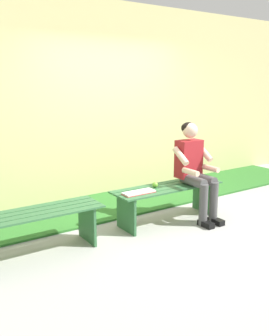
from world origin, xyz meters
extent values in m
cube|color=#9E9E99|center=(0.89, 1.00, -0.02)|extent=(10.00, 7.00, 0.04)
cube|color=#2D6B28|center=(0.89, -1.14, 0.01)|extent=(9.00, 1.52, 0.03)
cube|color=#D1C684|center=(0.50, -1.65, 1.50)|extent=(9.50, 0.24, 3.00)
cube|color=#2D6038|center=(0.00, -0.17, 0.46)|extent=(1.53, 0.11, 0.02)
cube|color=#2D6038|center=(0.00, -0.06, 0.46)|extent=(1.53, 0.11, 0.02)
cube|color=#2D6038|center=(0.00, 0.06, 0.46)|extent=(1.53, 0.11, 0.02)
cube|color=#2D6038|center=(0.00, 0.17, 0.46)|extent=(1.53, 0.11, 0.02)
cube|color=#2D6038|center=(-0.64, 0.00, 0.23)|extent=(0.03, 0.41, 0.45)
cube|color=#2D6038|center=(0.64, 0.00, 0.23)|extent=(0.03, 0.41, 0.45)
cube|color=#2D6038|center=(1.78, -0.17, 0.46)|extent=(1.45, 0.11, 0.02)
cube|color=#2D6038|center=(1.78, -0.06, 0.46)|extent=(1.45, 0.11, 0.02)
cube|color=#2D6038|center=(1.78, 0.06, 0.46)|extent=(1.45, 0.11, 0.02)
cube|color=#2D6038|center=(1.78, 0.17, 0.46)|extent=(1.45, 0.11, 0.02)
cube|color=#2D6038|center=(1.17, 0.00, 0.23)|extent=(0.03, 0.41, 0.45)
cube|color=maroon|center=(-0.36, -0.02, 0.79)|extent=(0.34, 0.20, 0.50)
sphere|color=beige|center=(-0.36, -0.01, 1.17)|extent=(0.20, 0.20, 0.20)
ellipsoid|color=black|center=(-0.36, -0.04, 1.20)|extent=(0.20, 0.19, 0.15)
cylinder|color=#4C4C4C|center=(-0.45, 0.18, 0.54)|extent=(0.13, 0.40, 0.13)
cylinder|color=#4C4C4C|center=(-0.27, 0.18, 0.54)|extent=(0.13, 0.40, 0.13)
cylinder|color=#4C4C4C|center=(-0.45, 0.38, 0.27)|extent=(0.11, 0.11, 0.54)
cube|color=black|center=(-0.45, 0.44, 0.04)|extent=(0.10, 0.22, 0.07)
cylinder|color=#4C4C4C|center=(-0.27, 0.38, 0.27)|extent=(0.11, 0.11, 0.54)
cube|color=black|center=(-0.27, 0.44, 0.04)|extent=(0.10, 0.22, 0.07)
cylinder|color=beige|center=(-0.57, 0.06, 0.86)|extent=(0.08, 0.28, 0.23)
cylinder|color=beige|center=(-0.54, 0.22, 0.68)|extent=(0.07, 0.26, 0.07)
cylinder|color=beige|center=(-0.15, 0.06, 0.86)|extent=(0.08, 0.28, 0.23)
cylinder|color=beige|center=(-0.18, 0.22, 0.68)|extent=(0.07, 0.26, 0.07)
sphere|color=#72B738|center=(0.17, -0.05, 0.51)|extent=(0.07, 0.07, 0.07)
cube|color=white|center=(0.39, 0.05, 0.48)|extent=(0.20, 0.15, 0.02)
cube|color=white|center=(0.60, 0.05, 0.48)|extent=(0.20, 0.15, 0.02)
cube|color=red|center=(0.49, 0.05, 0.47)|extent=(0.41, 0.16, 0.01)
camera|label=1|loc=(2.94, 3.62, 1.77)|focal=39.83mm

